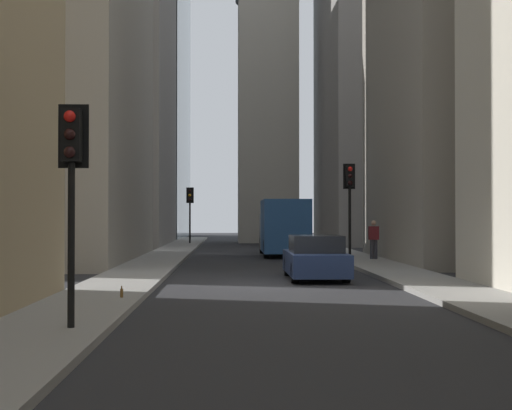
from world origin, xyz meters
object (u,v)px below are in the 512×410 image
traffic_light_midblock (350,189)px  traffic_light_far_junction (190,202)px  sedan_navy (315,259)px  delivery_truck (283,227)px  pedestrian (374,238)px  discarded_bottle (122,293)px  traffic_light_foreground (71,162)px

traffic_light_midblock → traffic_light_far_junction: size_ratio=1.06×
sedan_navy → traffic_light_far_junction: traffic_light_far_junction is taller
delivery_truck → traffic_light_far_junction: bearing=21.3°
pedestrian → discarded_bottle: bearing=149.6°
traffic_light_foreground → pedestrian: bearing=-24.6°
traffic_light_far_junction → pedestrian: size_ratio=2.30×
traffic_light_far_junction → sedan_navy: bearing=-168.9°
traffic_light_midblock → discarded_bottle: bearing=151.9°
traffic_light_midblock → pedestrian: 2.55m
pedestrian → sedan_navy: bearing=157.7°
traffic_light_far_junction → traffic_light_foreground: bearing=-179.8°
traffic_light_foreground → traffic_light_midblock: size_ratio=0.91×
traffic_light_foreground → discarded_bottle: traffic_light_foreground is taller
delivery_truck → sedan_navy: delivery_truck is taller
sedan_navy → traffic_light_far_junction: (28.31, 5.56, 2.35)m
traffic_light_midblock → traffic_light_far_junction: bearing=21.5°
traffic_light_foreground → sedan_navy: bearing=-26.4°
sedan_navy → discarded_bottle: bearing=140.3°
traffic_light_foreground → traffic_light_midblock: (19.00, -7.86, 0.27)m
traffic_light_foreground → traffic_light_far_junction: size_ratio=0.97×
sedan_navy → traffic_light_midblock: bearing=-16.8°
traffic_light_foreground → pedestrian: size_ratio=2.24×
traffic_light_far_junction → traffic_light_midblock: bearing=-158.5°
delivery_truck → traffic_light_foreground: (-24.99, 5.43, 1.48)m
traffic_light_foreground → traffic_light_midblock: bearing=-22.5°
delivery_truck → traffic_light_midblock: (-6.00, -2.43, 1.74)m
traffic_light_foreground → traffic_light_far_junction: traffic_light_far_junction is taller
traffic_light_midblock → discarded_bottle: traffic_light_midblock is taller
sedan_navy → delivery_truck: bearing=-0.0°
discarded_bottle → traffic_light_foreground: bearing=177.8°
delivery_truck → traffic_light_midblock: bearing=-157.9°
traffic_light_far_junction → delivery_truck: bearing=-158.7°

